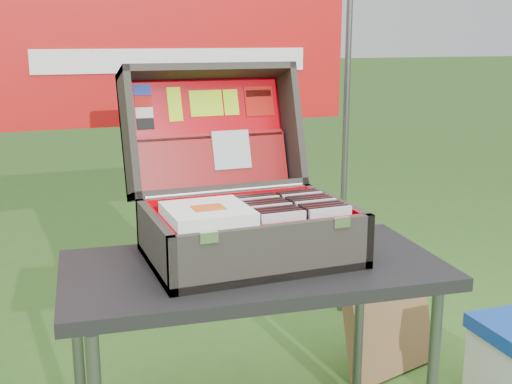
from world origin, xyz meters
name	(u,v)px	position (x,y,z in m)	size (l,w,h in m)	color
table	(254,370)	(-0.03, 0.07, 0.36)	(1.15, 0.58, 0.72)	black
table_top	(254,270)	(-0.03, 0.07, 0.70)	(1.15, 0.58, 0.04)	black
table_leg_fr	(432,380)	(0.49, -0.16, 0.34)	(0.04, 0.04, 0.68)	#59595B
table_leg_bl	(80,372)	(-0.55, 0.30, 0.34)	(0.04, 0.04, 0.68)	#59595B
table_leg_br	(359,322)	(0.49, 0.30, 0.34)	(0.04, 0.04, 0.68)	#59595B
suitcase	(243,166)	(-0.02, 0.18, 1.00)	(0.62, 0.60, 0.57)	#3D3932
suitcase_base_bottom	(250,254)	(-0.02, 0.12, 0.73)	(0.62, 0.44, 0.02)	#3D3932
suitcase_base_wall_front	(276,253)	(-0.02, -0.09, 0.80)	(0.62, 0.02, 0.17)	#3D3932
suitcase_base_wall_back	(228,216)	(-0.02, 0.33, 0.80)	(0.62, 0.02, 0.17)	#3D3932
suitcase_base_wall_left	(155,244)	(-0.32, 0.12, 0.80)	(0.02, 0.44, 0.17)	#3D3932
suitcase_base_wall_right	(335,223)	(0.27, 0.12, 0.80)	(0.02, 0.44, 0.17)	#3D3932
suitcase_liner_floor	(250,250)	(-0.02, 0.12, 0.75)	(0.57, 0.39, 0.01)	#EE050F
suitcase_latch_left	(209,237)	(-0.22, -0.10, 0.88)	(0.05, 0.01, 0.03)	silver
suitcase_latch_right	(342,222)	(0.18, -0.10, 0.88)	(0.05, 0.01, 0.03)	silver
suitcase_hinge	(227,191)	(-0.02, 0.34, 0.89)	(0.02, 0.02, 0.56)	silver
suitcase_lid_back	(208,134)	(-0.02, 0.55, 1.06)	(0.62, 0.44, 0.02)	#3D3932
suitcase_lid_rim_far	(207,72)	(-0.02, 0.54, 1.28)	(0.62, 0.02, 0.17)	#3D3932
suitcase_lid_rim_near	(219,189)	(-0.02, 0.42, 0.88)	(0.62, 0.02, 0.17)	#3D3932
suitcase_lid_rim_left	(128,135)	(-0.32, 0.48, 1.08)	(0.02, 0.44, 0.17)	#3D3932
suitcase_lid_rim_right	(290,126)	(0.27, 0.48, 1.08)	(0.02, 0.44, 0.17)	#3D3932
suitcase_lid_liner	(209,133)	(-0.02, 0.54, 1.06)	(0.57, 0.39, 0.01)	#EE050F
suitcase_liner_wall_front	(274,248)	(-0.02, -0.08, 0.82)	(0.57, 0.01, 0.14)	#EE050F
suitcase_liner_wall_back	(230,213)	(-0.02, 0.31, 0.82)	(0.57, 0.01, 0.14)	#EE050F
suitcase_liner_wall_left	(160,239)	(-0.31, 0.12, 0.82)	(0.01, 0.39, 0.14)	#EE050F
suitcase_liner_wall_right	(331,220)	(0.26, 0.12, 0.82)	(0.01, 0.39, 0.14)	#EE050F
suitcase_lid_pocket	(213,161)	(-0.02, 0.49, 0.97)	(0.55, 0.18, 0.03)	maroon
suitcase_pocket_edge	(211,136)	(-0.02, 0.51, 1.05)	(0.54, 0.02, 0.02)	maroon
suitcase_pocket_cd	(231,150)	(0.04, 0.48, 1.00)	(0.14, 0.14, 0.01)	silver
lid_sticker_cc_a	(142,90)	(-0.25, 0.58, 1.22)	(0.06, 0.04, 0.00)	#1933B2
lid_sticker_cc_b	(143,101)	(-0.25, 0.57, 1.18)	(0.06, 0.04, 0.00)	red
lid_sticker_cc_c	(144,113)	(-0.25, 0.56, 1.14)	(0.06, 0.04, 0.00)	white
lid_sticker_cc_d	(145,124)	(-0.25, 0.54, 1.10)	(0.06, 0.04, 0.00)	black
lid_card_neon_tall	(175,104)	(-0.14, 0.56, 1.16)	(0.05, 0.12, 0.00)	#C0FC12
lid_card_neon_main	(206,103)	(-0.02, 0.56, 1.16)	(0.12, 0.09, 0.00)	#C0FC12
lid_card_neon_small	(231,102)	(0.07, 0.56, 1.16)	(0.06, 0.09, 0.00)	#C0FC12
lid_sticker_band	(259,101)	(0.18, 0.56, 1.16)	(0.11, 0.11, 0.00)	red
lid_sticker_band_bar	(258,93)	(0.18, 0.57, 1.19)	(0.10, 0.02, 0.00)	black
cd_left_0	(283,239)	(0.01, -0.05, 0.83)	(0.14, 0.01, 0.16)	silver
cd_left_1	(280,237)	(0.01, -0.03, 0.83)	(0.14, 0.01, 0.16)	black
cd_left_2	(277,234)	(0.01, 0.00, 0.83)	(0.14, 0.01, 0.16)	black
cd_left_3	(274,232)	(0.01, 0.02, 0.83)	(0.14, 0.01, 0.16)	black
cd_left_4	(271,230)	(0.01, 0.04, 0.83)	(0.14, 0.01, 0.16)	silver
cd_left_5	(267,228)	(0.01, 0.07, 0.83)	(0.14, 0.01, 0.16)	black
cd_left_6	(264,226)	(0.01, 0.09, 0.83)	(0.14, 0.01, 0.16)	black
cd_left_7	(262,224)	(0.01, 0.12, 0.83)	(0.14, 0.01, 0.16)	black
cd_left_8	(259,222)	(0.01, 0.14, 0.83)	(0.14, 0.01, 0.16)	silver
cd_left_9	(256,220)	(0.01, 0.17, 0.83)	(0.14, 0.01, 0.16)	black
cd_left_10	(253,218)	(0.01, 0.19, 0.83)	(0.14, 0.01, 0.16)	black
cd_right_0	(330,234)	(0.16, -0.05, 0.83)	(0.14, 0.01, 0.16)	silver
cd_right_1	(326,231)	(0.16, -0.03, 0.83)	(0.14, 0.01, 0.16)	black
cd_right_2	(322,229)	(0.16, 0.00, 0.83)	(0.14, 0.01, 0.16)	black
cd_right_3	(319,227)	(0.16, 0.02, 0.83)	(0.14, 0.01, 0.16)	black
cd_right_4	(315,225)	(0.16, 0.04, 0.83)	(0.14, 0.01, 0.16)	silver
cd_right_5	(312,223)	(0.16, 0.07, 0.83)	(0.14, 0.01, 0.16)	black
cd_right_6	(308,221)	(0.16, 0.09, 0.83)	(0.14, 0.01, 0.16)	black
cd_right_7	(305,219)	(0.16, 0.12, 0.83)	(0.14, 0.01, 0.16)	black
cd_right_8	(302,217)	(0.16, 0.14, 0.83)	(0.14, 0.01, 0.16)	silver
cd_right_9	(299,215)	(0.16, 0.17, 0.83)	(0.14, 0.01, 0.16)	black
cd_right_10	(295,213)	(0.16, 0.19, 0.83)	(0.14, 0.01, 0.16)	black
songbook_0	(207,218)	(-0.18, 0.04, 0.89)	(0.23, 0.23, 0.01)	white
songbook_1	(207,216)	(-0.18, 0.04, 0.90)	(0.23, 0.23, 0.01)	white
songbook_2	(207,215)	(-0.18, 0.04, 0.90)	(0.23, 0.23, 0.01)	white
songbook_3	(207,213)	(-0.18, 0.04, 0.91)	(0.23, 0.23, 0.01)	white
songbook_4	(207,211)	(-0.18, 0.04, 0.91)	(0.23, 0.23, 0.01)	white
songbook_5	(207,210)	(-0.18, 0.04, 0.92)	(0.23, 0.23, 0.01)	white
songbook_6	(207,208)	(-0.18, 0.04, 0.92)	(0.23, 0.23, 0.01)	white
songbook_graphic	(208,208)	(-0.18, 0.03, 0.92)	(0.09, 0.07, 0.00)	#D85919
cardboard_box	(388,320)	(0.74, 0.48, 0.23)	(0.44, 0.07, 0.46)	brown
banner_post_right	(345,151)	(0.85, 1.10, 0.85)	(0.03, 0.03, 1.70)	#59595B
banner	(176,60)	(0.00, 1.09, 1.30)	(1.60, 0.01, 0.55)	red
banner_text	(176,60)	(0.00, 1.08, 1.30)	(1.20, 0.00, 0.10)	white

